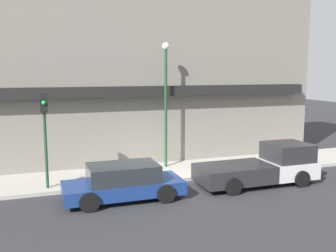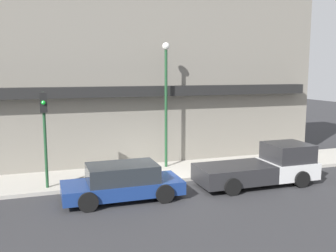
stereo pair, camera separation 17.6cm
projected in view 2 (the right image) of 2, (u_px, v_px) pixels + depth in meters
name	position (u px, v px, depth m)	size (l,w,h in m)	color
ground_plane	(164.00, 184.00, 16.40)	(80.00, 80.00, 0.00)	#2D2D30
sidewalk	(154.00, 173.00, 17.87)	(36.00, 3.17, 0.15)	#ADA89E
building	(137.00, 65.00, 20.00)	(19.80, 3.80, 11.24)	gray
pickup_truck	(264.00, 167.00, 16.28)	(5.30, 2.13, 1.73)	silver
parked_car	(122.00, 182.00, 14.32)	(4.55, 2.04, 1.38)	navy
fire_hydrant	(117.00, 171.00, 16.50)	(0.20, 0.20, 0.71)	#196633
street_lamp	(166.00, 91.00, 18.19)	(0.36, 0.36, 6.10)	#1E4728
traffic_light	(44.00, 123.00, 14.91)	(0.28, 0.42, 3.91)	#1E4728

